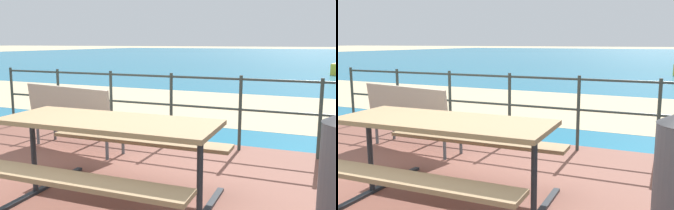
% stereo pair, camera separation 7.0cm
% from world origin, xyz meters
% --- Properties ---
extents(sea_water, '(90.00, 90.00, 0.01)m').
position_xyz_m(sea_water, '(0.00, 40.00, 0.01)').
color(sea_water, '#196B8E').
rests_on(sea_water, ground).
extents(beach_strip, '(54.07, 5.45, 0.01)m').
position_xyz_m(beach_strip, '(0.00, 6.02, 0.01)').
color(beach_strip, tan).
rests_on(beach_strip, ground).
extents(picnic_table, '(1.89, 1.47, 0.78)m').
position_xyz_m(picnic_table, '(0.33, 0.17, 0.66)').
color(picnic_table, '#8C704C').
rests_on(picnic_table, patio_paving).
extents(park_bench, '(1.53, 0.69, 0.87)m').
position_xyz_m(park_bench, '(-1.05, 1.51, 0.58)').
color(park_bench, tan).
rests_on(park_bench, patio_paving).
extents(railing_fence, '(5.94, 0.04, 1.00)m').
position_xyz_m(railing_fence, '(0.00, 2.37, 0.68)').
color(railing_fence, '#2D3833').
rests_on(railing_fence, patio_paving).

